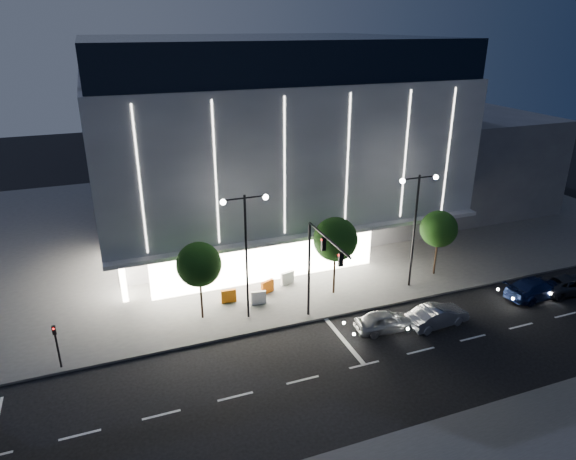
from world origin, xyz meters
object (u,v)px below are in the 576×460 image
(traffic_mast, at_px, (318,259))
(barrier_c, at_px, (267,287))
(barrier_d, at_px, (287,278))
(tree_right, at_px, (439,231))
(ped_signal_far, at_px, (56,342))
(car_second, at_px, (437,316))
(car_third, at_px, (536,288))
(car_fourth, at_px, (569,284))
(street_lamp_east, at_px, (416,215))
(tree_left, at_px, (199,267))
(street_lamp_west, at_px, (246,239))
(car_lead, at_px, (386,321))
(tree_mid, at_px, (336,241))
(barrier_a, at_px, (229,296))
(barrier_b, at_px, (258,298))

(traffic_mast, height_order, barrier_c, traffic_mast)
(barrier_d, bearing_deg, tree_right, -25.07)
(traffic_mast, distance_m, tree_right, 12.63)
(ped_signal_far, relative_size, barrier_d, 2.73)
(traffic_mast, relative_size, car_second, 1.60)
(car_third, xyz_separation_m, car_fourth, (2.90, -0.34, -0.09))
(street_lamp_east, distance_m, tree_left, 16.12)
(tree_left, height_order, car_fourth, tree_left)
(street_lamp_west, relative_size, street_lamp_east, 1.00)
(barrier_d, bearing_deg, ped_signal_far, -175.66)
(ped_signal_far, height_order, car_lead, ped_signal_far)
(ped_signal_far, bearing_deg, tree_mid, 7.55)
(car_third, xyz_separation_m, barrier_a, (-21.69, 7.08, -0.10))
(tree_right, distance_m, car_third, 8.15)
(car_fourth, bearing_deg, barrier_b, 78.55)
(street_lamp_east, height_order, car_third, street_lamp_east)
(tree_mid, xyz_separation_m, tree_right, (9.00, -0.00, -0.45))
(tree_mid, relative_size, barrier_b, 5.59)
(barrier_c, height_order, barrier_d, same)
(street_lamp_west, distance_m, tree_left, 3.69)
(traffic_mast, xyz_separation_m, tree_right, (12.03, 3.68, -1.14))
(car_fourth, bearing_deg, barrier_d, 70.81)
(car_lead, xyz_separation_m, barrier_c, (-5.77, 7.44, -0.06))
(barrier_b, bearing_deg, tree_left, -166.72)
(tree_mid, distance_m, barrier_b, 6.92)
(street_lamp_west, height_order, car_second, street_lamp_west)
(street_lamp_west, bearing_deg, ped_signal_far, -172.87)
(tree_right, relative_size, barrier_a, 5.01)
(tree_left, relative_size, barrier_b, 5.20)
(barrier_b, relative_size, barrier_c, 1.00)
(street_lamp_west, height_order, tree_left, street_lamp_west)
(ped_signal_far, distance_m, barrier_b, 13.56)
(tree_left, xyz_separation_m, car_lead, (11.07, -5.71, -3.32))
(tree_right, distance_m, barrier_d, 12.49)
(car_lead, relative_size, barrier_d, 3.81)
(tree_left, xyz_separation_m, barrier_a, (2.21, 1.38, -3.38))
(barrier_d, bearing_deg, street_lamp_west, -152.93)
(ped_signal_far, height_order, car_third, ped_signal_far)
(tree_mid, relative_size, tree_right, 1.12)
(traffic_mast, xyz_separation_m, street_lamp_east, (9.00, 2.66, 0.93))
(barrier_c, distance_m, barrier_d, 2.06)
(traffic_mast, height_order, barrier_b, traffic_mast)
(car_third, relative_size, car_fourth, 1.09)
(ped_signal_far, distance_m, car_fourth, 36.02)
(car_fourth, relative_size, barrier_d, 4.30)
(barrier_c, bearing_deg, barrier_b, -152.01)
(tree_mid, xyz_separation_m, barrier_d, (-2.80, 2.53, -3.68))
(car_third, bearing_deg, car_fourth, -101.90)
(barrier_b, distance_m, barrier_d, 3.71)
(tree_left, distance_m, car_second, 16.32)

